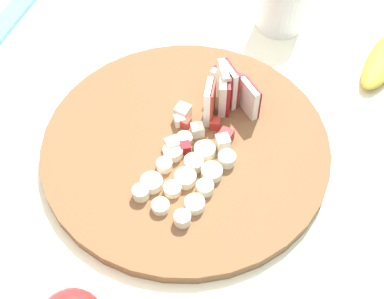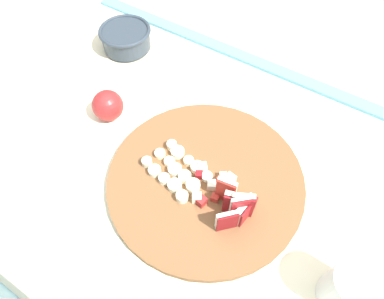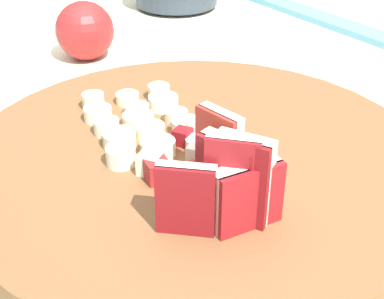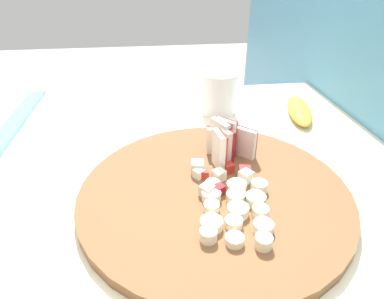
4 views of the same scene
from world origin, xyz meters
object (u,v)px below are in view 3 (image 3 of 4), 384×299
at_px(cutting_board, 196,157).
at_px(whole_apple, 85,31).
at_px(banana_slice_rows, 142,123).
at_px(apple_dice_pile, 199,154).
at_px(apple_wedge_fan, 229,180).

xyz_separation_m(cutting_board, whole_apple, (0.29, -0.03, 0.03)).
xyz_separation_m(banana_slice_rows, whole_apple, (0.23, -0.05, 0.01)).
bearing_deg(apple_dice_pile, banana_slice_rows, 6.69).
bearing_deg(banana_slice_rows, apple_wedge_fan, 174.45).
distance_m(cutting_board, whole_apple, 0.29).
distance_m(banana_slice_rows, whole_apple, 0.24).
distance_m(cutting_board, apple_wedge_fan, 0.10).
relative_size(cutting_board, whole_apple, 5.61).
height_order(cutting_board, banana_slice_rows, banana_slice_rows).
bearing_deg(cutting_board, banana_slice_rows, 18.98).
bearing_deg(whole_apple, apple_wedge_fan, 169.81).
height_order(apple_wedge_fan, apple_dice_pile, apple_wedge_fan).
bearing_deg(banana_slice_rows, cutting_board, -161.02).
xyz_separation_m(apple_wedge_fan, banana_slice_rows, (0.15, -0.01, -0.02)).
relative_size(apple_wedge_fan, apple_dice_pile, 0.85).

